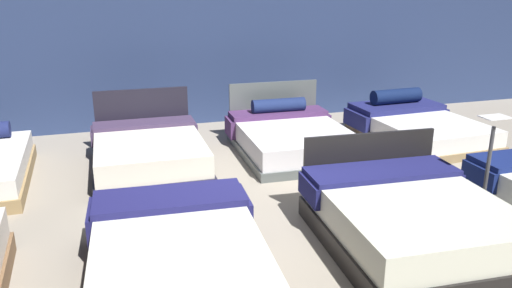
# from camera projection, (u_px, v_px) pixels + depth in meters

# --- Properties ---
(ground_plane) EXTENTS (18.00, 18.00, 0.02)m
(ground_plane) POSITION_uv_depth(u_px,v_px,m) (255.00, 204.00, 5.90)
(ground_plane) COLOR gray
(showroom_back_wall) EXTENTS (18.00, 0.06, 3.50)m
(showroom_back_wall) POSITION_uv_depth(u_px,v_px,m) (193.00, 24.00, 8.67)
(showroom_back_wall) COLOR navy
(showroom_back_wall) RESTS_ON ground_plane
(bed_1) EXTENTS (1.58, 2.18, 0.52)m
(bed_1) POSITION_uv_depth(u_px,v_px,m) (178.00, 259.00, 4.25)
(bed_1) COLOR brown
(bed_1) RESTS_ON ground_plane
(bed_2) EXTENTS (1.74, 2.03, 0.87)m
(bed_2) POSITION_uv_depth(u_px,v_px,m) (409.00, 219.00, 4.90)
(bed_2) COLOR black
(bed_2) RESTS_ON ground_plane
(bed_5) EXTENTS (1.52, 1.94, 0.92)m
(bed_5) POSITION_uv_depth(u_px,v_px,m) (149.00, 152.00, 6.94)
(bed_5) COLOR black
(bed_5) RESTS_ON ground_plane
(bed_6) EXTENTS (1.66, 2.03, 0.90)m
(bed_6) POSITION_uv_depth(u_px,v_px,m) (291.00, 137.00, 7.58)
(bed_6) COLOR #515857
(bed_6) RESTS_ON ground_plane
(bed_7) EXTENTS (1.67, 2.23, 0.70)m
(bed_7) POSITION_uv_depth(u_px,v_px,m) (417.00, 126.00, 8.23)
(bed_7) COLOR #8D7551
(bed_7) RESTS_ON ground_plane
(price_sign) EXTENTS (0.28, 0.24, 1.15)m
(price_sign) POSITION_uv_depth(u_px,v_px,m) (486.00, 181.00, 5.35)
(price_sign) COLOR #3F3F44
(price_sign) RESTS_ON ground_plane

